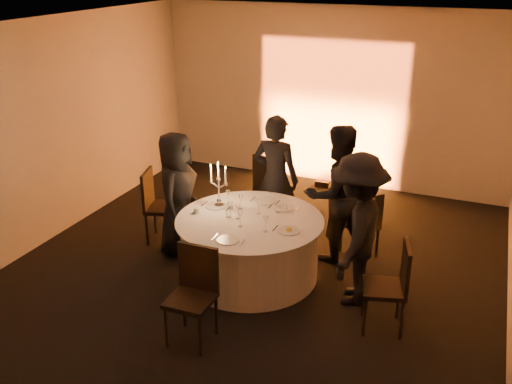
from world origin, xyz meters
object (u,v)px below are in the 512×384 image
at_px(banquet_table, 250,248).
at_px(chair_front, 194,289).
at_px(chair_back_left, 270,184).
at_px(coffee_cup, 196,211).
at_px(chair_back_right, 364,222).
at_px(candelabra, 219,191).
at_px(guest_right, 356,230).
at_px(guest_left, 177,193).
at_px(guest_back_left, 276,179).
at_px(guest_back_right, 336,194).
at_px(chair_right, 393,282).
at_px(chair_left, 157,202).

height_order(banquet_table, chair_front, chair_front).
xyz_separation_m(chair_back_left, coffee_cup, (-0.33, -1.68, 0.21)).
distance_m(chair_back_left, chair_front, 2.97).
xyz_separation_m(banquet_table, coffee_cup, (-0.68, -0.08, 0.42)).
xyz_separation_m(chair_back_right, candelabra, (-1.70, -0.79, 0.47)).
xyz_separation_m(chair_back_left, chair_back_right, (1.54, -0.59, -0.08)).
bearing_deg(guest_right, coffee_cup, -90.24).
relative_size(banquet_table, guest_left, 1.08).
bearing_deg(guest_back_left, guest_left, 41.35).
xyz_separation_m(guest_back_left, guest_back_right, (0.90, -0.21, 0.01)).
bearing_deg(chair_right, chair_left, -118.42).
distance_m(chair_right, guest_right, 0.72).
bearing_deg(chair_right, chair_back_left, -147.77).
distance_m(chair_back_left, guest_back_right, 1.43).
xyz_separation_m(chair_left, chair_right, (3.38, -0.83, -0.01)).
xyz_separation_m(chair_right, chair_front, (-1.85, -0.93, 0.01)).
relative_size(chair_left, chair_right, 1.02).
height_order(guest_back_left, guest_back_right, guest_back_right).
bearing_deg(guest_back_right, candelabra, -18.76).
height_order(chair_back_left, candelabra, candelabra).
xyz_separation_m(guest_back_right, candelabra, (-1.35, -0.64, 0.07)).
distance_m(guest_left, guest_back_right, 2.07).
bearing_deg(chair_front, guest_right, 43.21).
bearing_deg(chair_back_right, chair_back_left, -67.92).
xyz_separation_m(banquet_table, chair_front, (-0.03, -1.36, 0.19)).
bearing_deg(chair_back_right, banquet_table, -6.63).
bearing_deg(guest_back_right, chair_back_right, 158.45).
distance_m(chair_left, guest_back_left, 1.67).
bearing_deg(chair_left, banquet_table, -120.01).
distance_m(chair_back_right, guest_back_right, 0.55).
bearing_deg(coffee_cup, chair_left, 151.51).
bearing_deg(guest_back_right, chair_back_left, -75.99).
height_order(guest_left, guest_back_left, guest_back_left).
relative_size(chair_back_right, coffee_cup, 8.30).
xyz_separation_m(coffee_cup, candelabra, (0.16, 0.30, 0.18)).
xyz_separation_m(guest_left, coffee_cup, (0.46, -0.33, -0.03)).
xyz_separation_m(chair_front, guest_left, (-1.11, 1.60, 0.26)).
distance_m(chair_back_left, coffee_cup, 1.72).
distance_m(chair_back_left, guest_left, 1.58).
bearing_deg(chair_front, chair_back_right, 61.41).
relative_size(chair_front, guest_right, 0.57).
bearing_deg(chair_left, guest_left, -125.41).
bearing_deg(guest_right, guest_back_right, -153.63).
bearing_deg(chair_front, guest_back_left, 89.57).
distance_m(chair_back_right, candelabra, 1.93).
bearing_deg(guest_right, chair_right, 50.23).
relative_size(chair_front, guest_back_left, 0.57).
bearing_deg(banquet_table, chair_left, 165.79).
relative_size(chair_front, guest_left, 0.61).
distance_m(banquet_table, chair_right, 1.87).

